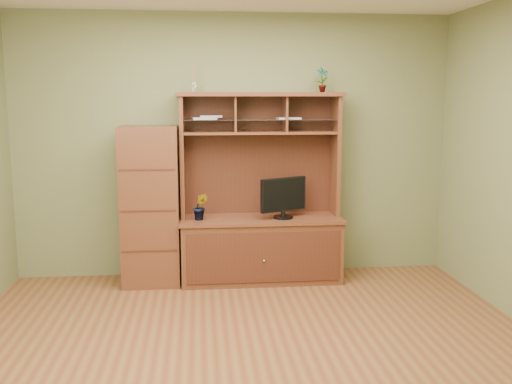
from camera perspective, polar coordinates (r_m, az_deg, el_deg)
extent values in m
cube|color=brown|center=(4.34, -0.37, -15.88)|extent=(4.50, 4.00, 0.02)
cube|color=olive|center=(5.95, -2.21, 4.61)|extent=(4.50, 0.02, 2.70)
cube|color=olive|center=(2.00, 5.01, -4.88)|extent=(4.50, 0.02, 2.70)
cube|color=#4D2516|center=(5.85, 0.48, -5.81)|extent=(1.60, 0.55, 0.62)
cube|color=#3B1A10|center=(5.58, 0.80, -6.56)|extent=(1.50, 0.01, 0.50)
sphere|color=silver|center=(5.58, 0.81, -6.91)|extent=(0.02, 0.02, 0.02)
cube|color=#4D2516|center=(5.78, 0.49, -2.70)|extent=(1.64, 0.59, 0.03)
cube|color=#4D2516|center=(5.75, -7.39, 3.62)|extent=(0.04, 0.35, 1.25)
cube|color=#4D2516|center=(5.91, 7.94, 3.77)|extent=(0.04, 0.35, 1.25)
cube|color=#3B1A10|center=(5.94, 0.22, 3.88)|extent=(1.52, 0.02, 1.25)
cube|color=#4D2516|center=(5.75, 0.39, 9.74)|extent=(1.66, 0.40, 0.04)
cube|color=#4D2516|center=(5.76, 0.39, 5.96)|extent=(1.52, 0.32, 0.02)
cube|color=#4D2516|center=(5.73, -2.15, 7.80)|extent=(0.02, 0.31, 0.35)
cube|color=#4D2516|center=(5.78, 2.91, 7.81)|extent=(0.02, 0.31, 0.35)
cube|color=silver|center=(5.74, 0.40, 7.25)|extent=(1.50, 0.27, 0.01)
cylinder|color=black|center=(5.74, 2.74, -2.53)|extent=(0.20, 0.20, 0.02)
cylinder|color=black|center=(5.73, 2.74, -2.12)|extent=(0.04, 0.04, 0.06)
cube|color=black|center=(5.70, 2.75, -0.25)|extent=(0.48, 0.26, 0.33)
imported|color=#35561D|center=(5.66, -5.57, -1.47)|extent=(0.16, 0.13, 0.27)
imported|color=#386021|center=(5.85, 6.62, 11.10)|extent=(0.15, 0.12, 0.25)
cylinder|color=silver|center=(5.72, -6.31, 10.41)|extent=(0.06, 0.06, 0.10)
cylinder|color=#98704C|center=(5.72, -6.33, 11.87)|extent=(0.04, 0.04, 0.19)
cube|color=#A3A3A8|center=(5.72, -5.21, 7.34)|extent=(0.25, 0.20, 0.02)
cube|color=#A3A3A8|center=(5.72, -4.50, 7.55)|extent=(0.22, 0.17, 0.02)
cube|color=#A3A3A8|center=(5.79, 3.28, 7.38)|extent=(0.24, 0.19, 0.02)
cube|color=#4D2516|center=(5.76, -10.49, -1.36)|extent=(0.56, 0.51, 1.57)
cube|color=#3B1A10|center=(5.59, -10.58, -5.81)|extent=(0.52, 0.01, 0.02)
cube|color=#3B1A10|center=(5.51, -10.71, -1.85)|extent=(0.52, 0.01, 0.01)
cube|color=#3B1A10|center=(5.44, -10.83, 2.22)|extent=(0.52, 0.01, 0.02)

